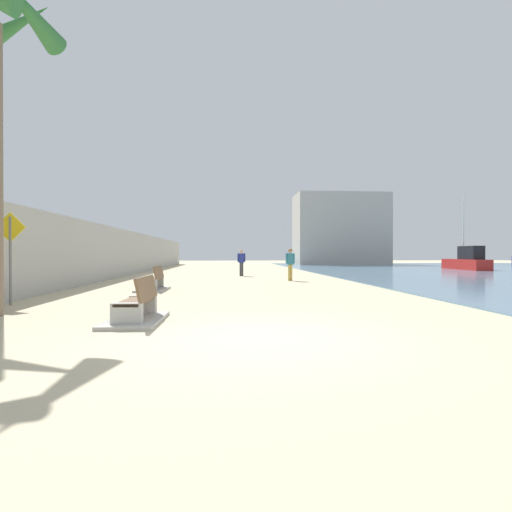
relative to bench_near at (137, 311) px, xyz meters
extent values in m
plane|color=#C6B793|center=(2.53, 16.22, -0.23)|extent=(120.00, 120.00, 0.00)
cube|color=#ADAAA3|center=(-4.97, 16.22, 1.27)|extent=(0.80, 64.00, 3.00)
cone|color=#2D6B33|center=(-2.63, 0.89, 6.81)|extent=(1.00, 2.27, 1.09)
cone|color=#2D6B33|center=(-3.55, 2.02, 7.05)|extent=(2.17, 0.75, 1.52)
cube|color=#ADAAA3|center=(-0.04, -0.70, 0.01)|extent=(0.60, 0.21, 0.50)
cube|color=#ADAAA3|center=(-0.01, 0.70, 0.01)|extent=(0.60, 0.21, 0.50)
cube|color=brown|center=(-0.03, 0.00, 0.22)|extent=(0.54, 1.61, 0.06)
cube|color=brown|center=(0.20, 0.00, 0.50)|extent=(0.20, 1.60, 0.50)
cube|color=#ADAAA3|center=(-0.03, 0.00, -0.19)|extent=(1.15, 2.13, 0.08)
cube|color=#ADAAA3|center=(-1.01, 6.79, 0.01)|extent=(0.60, 0.21, 0.50)
cube|color=#ADAAA3|center=(-0.98, 8.19, 0.01)|extent=(0.60, 0.21, 0.50)
cube|color=brown|center=(-1.00, 7.49, 0.22)|extent=(0.53, 1.61, 0.06)
cube|color=brown|center=(-0.77, 7.48, 0.50)|extent=(0.20, 1.60, 0.50)
cube|color=#ADAAA3|center=(-1.00, 7.49, -0.19)|extent=(1.15, 2.12, 0.08)
cylinder|color=gold|center=(5.43, 12.77, 0.20)|extent=(0.12, 0.12, 0.87)
cylinder|color=gold|center=(5.31, 12.74, 0.20)|extent=(0.12, 0.12, 0.87)
cube|color=teal|center=(5.37, 12.75, 0.94)|extent=(0.35, 0.25, 0.62)
sphere|color=#936B4C|center=(5.37, 12.75, 1.40)|extent=(0.24, 0.24, 0.24)
cylinder|color=teal|center=(5.58, 12.81, 0.97)|extent=(0.09, 0.09, 0.55)
cylinder|color=teal|center=(5.16, 12.70, 0.97)|extent=(0.09, 0.09, 0.55)
cylinder|color=#333338|center=(2.98, 17.49, 0.20)|extent=(0.12, 0.12, 0.87)
cylinder|color=#333338|center=(2.86, 17.47, 0.20)|extent=(0.12, 0.12, 0.87)
cube|color=navy|center=(2.92, 17.48, 0.94)|extent=(0.35, 0.24, 0.61)
sphere|color=tan|center=(2.92, 17.48, 1.39)|extent=(0.23, 0.23, 0.23)
cylinder|color=navy|center=(3.14, 17.52, 0.97)|extent=(0.09, 0.09, 0.55)
cylinder|color=navy|center=(2.70, 17.44, 0.97)|extent=(0.09, 0.09, 0.55)
cube|color=red|center=(23.47, 26.08, 0.26)|extent=(2.09, 6.72, 0.92)
cube|color=black|center=(23.37, 25.09, 1.31)|extent=(1.28, 2.99, 1.18)
cylinder|color=silver|center=(23.51, 26.41, 3.81)|extent=(0.12, 0.12, 6.17)
cylinder|color=slate|center=(-4.19, 3.12, 1.02)|extent=(0.08, 0.08, 2.51)
cube|color=yellow|center=(-4.19, 3.12, 1.98)|extent=(0.85, 0.03, 0.85)
cube|color=#ADAAA3|center=(17.20, 44.22, 4.45)|extent=(12.00, 6.00, 9.38)
camera|label=1|loc=(1.90, -8.79, 1.23)|focal=28.32mm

